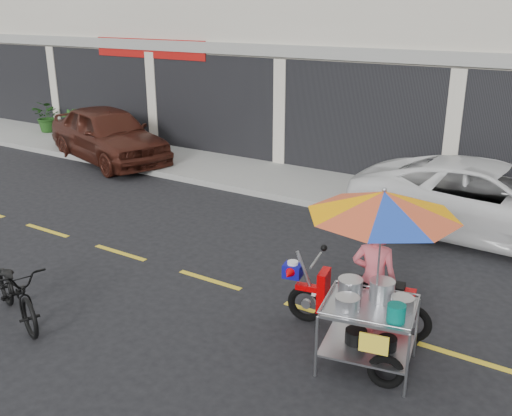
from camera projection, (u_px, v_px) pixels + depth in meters
The scene contains 9 objects.
ground at pixel (322, 314), 8.16m from camera, with size 90.00×90.00×0.00m, color black.
sidewalk at pixel (434, 204), 12.50m from camera, with size 45.00×3.00×0.15m, color gray.
centerline at pixel (322, 314), 8.15m from camera, with size 42.00×0.10×0.01m, color gold.
maroon_sedan at pixel (108, 134), 16.03m from camera, with size 1.84×4.57×1.56m, color #3F1911.
white_pickup at pixel (490, 202), 10.67m from camera, with size 2.36×5.13×1.43m, color white.
plant_tall at pixel (48, 116), 19.20m from camera, with size 0.95×0.82×1.05m, color #1D4515.
plant_short at pixel (71, 125), 17.89m from camera, with size 0.56×0.56×1.00m, color #1D4515.
near_bicycle at pixel (17, 291), 7.86m from camera, with size 0.59×1.70×0.89m, color black.
food_vendor_rig at pixel (376, 249), 6.79m from camera, with size 2.51×2.04×2.28m.
Camera 1 is at (3.08, -6.56, 4.15)m, focal length 40.00 mm.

